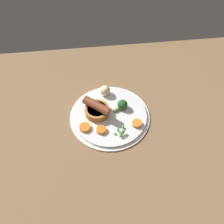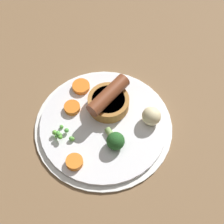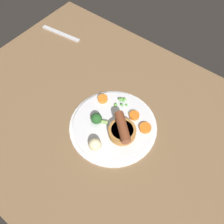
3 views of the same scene
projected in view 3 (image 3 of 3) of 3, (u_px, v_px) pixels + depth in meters
dining_table at (109, 123)px, 81.82cm from camera, size 110.00×80.00×3.00cm
dinner_plate at (113, 125)px, 78.95cm from camera, size 27.83×27.83×1.40cm
sausage_pudding at (122, 130)px, 74.55cm from camera, size 9.43×8.63×5.53cm
pea_pile at (122, 101)px, 81.90cm from camera, size 3.63×4.44×1.85cm
broccoli_floret_near at (97, 119)px, 77.39cm from camera, size 4.93×3.92×3.53cm
potato_chunk_1 at (95, 144)px, 72.30cm from camera, size 5.31×5.31×3.84cm
carrot_slice_0 at (134, 115)px, 79.36cm from camera, size 4.28×4.28×1.14cm
carrot_slice_2 at (145, 128)px, 76.92cm from camera, size 5.15×5.15×1.07cm
carrot_slice_3 at (103, 99)px, 82.92cm from camera, size 4.63×4.63×1.24cm
fork at (61, 34)px, 103.54cm from camera, size 18.05×4.01×0.60cm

